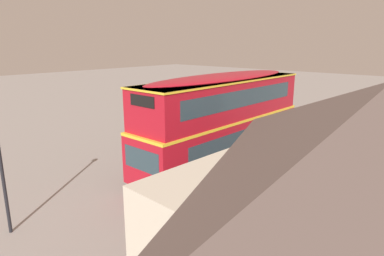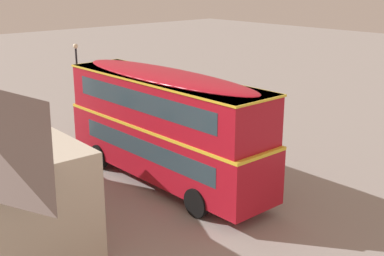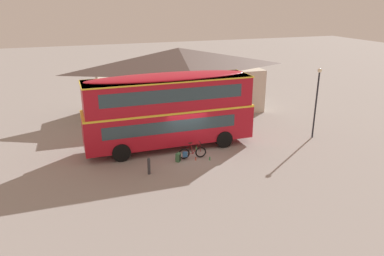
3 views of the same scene
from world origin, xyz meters
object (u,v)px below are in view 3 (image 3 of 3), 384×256
at_px(street_lamp, 317,96).
at_px(kerb_bollard, 149,166).
at_px(touring_bicycle, 192,153).
at_px(water_bottle_red_squeeze, 196,159).
at_px(double_decker_bus, 169,108).
at_px(backpack_on_ground, 178,157).
at_px(water_bottle_green_metal, 210,159).

height_order(street_lamp, kerb_bollard, street_lamp).
bearing_deg(street_lamp, touring_bicycle, -176.44).
height_order(water_bottle_red_squeeze, street_lamp, street_lamp).
bearing_deg(street_lamp, double_decker_bus, 170.69).
bearing_deg(street_lamp, backpack_on_ground, -175.92).
bearing_deg(water_bottle_green_metal, double_decker_bus, 120.68).
xyz_separation_m(water_bottle_green_metal, street_lamp, (8.15, 1.19, 2.86)).
bearing_deg(double_decker_bus, water_bottle_green_metal, -59.32).
bearing_deg(touring_bicycle, street_lamp, 3.56).
bearing_deg(double_decker_bus, touring_bicycle, -71.50).
bearing_deg(water_bottle_green_metal, kerb_bollard, -171.34).
bearing_deg(street_lamp, water_bottle_green_metal, -171.71).
distance_m(touring_bicycle, backpack_on_ground, 0.91).
bearing_deg(backpack_on_ground, water_bottle_red_squeeze, -12.33).
bearing_deg(water_bottle_green_metal, touring_bicycle, 146.24).
bearing_deg(backpack_on_ground, touring_bicycle, 9.34).
relative_size(street_lamp, kerb_bollard, 4.96).
xyz_separation_m(water_bottle_red_squeeze, street_lamp, (8.95, 0.94, 2.86)).
relative_size(touring_bicycle, backpack_on_ground, 3.03).
xyz_separation_m(double_decker_bus, kerb_bollard, (-2.17, -3.38, -2.15)).
relative_size(backpack_on_ground, kerb_bollard, 0.58).
distance_m(water_bottle_red_squeeze, kerb_bollard, 3.17).
bearing_deg(backpack_on_ground, kerb_bollard, -152.18).
xyz_separation_m(double_decker_bus, street_lamp, (9.81, -1.61, 0.31)).
height_order(double_decker_bus, kerb_bollard, double_decker_bus).
bearing_deg(street_lamp, kerb_bollard, -171.59).
bearing_deg(kerb_bollard, backpack_on_ground, 27.82).
relative_size(backpack_on_ground, water_bottle_green_metal, 2.65).
bearing_deg(backpack_on_ground, water_bottle_green_metal, -14.61).
bearing_deg(water_bottle_red_squeeze, backpack_on_ground, 167.67).
bearing_deg(touring_bicycle, backpack_on_ground, -170.66).
bearing_deg(touring_bicycle, double_decker_bus, 108.50).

